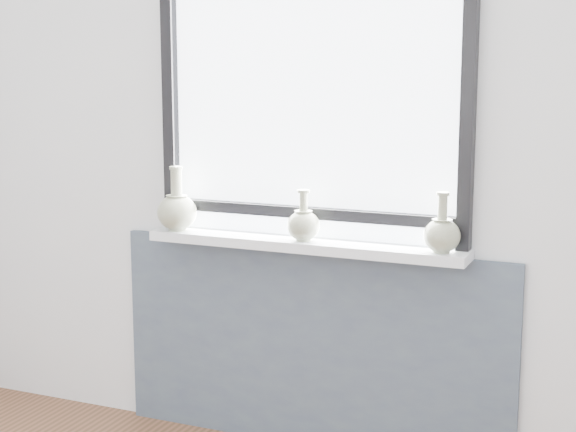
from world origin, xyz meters
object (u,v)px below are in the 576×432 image
at_px(vase_b, 303,224).
at_px(vase_c, 442,233).
at_px(windowsill, 304,244).
at_px(vase_a, 177,210).

relative_size(vase_b, vase_c, 0.90).
bearing_deg(windowsill, vase_b, -72.58).
bearing_deg(windowsill, vase_a, -176.95).
bearing_deg(vase_c, vase_a, -179.88).
relative_size(windowsill, vase_c, 5.84).
height_order(windowsill, vase_a, vase_a).
bearing_deg(vase_b, vase_a, -179.44).
distance_m(windowsill, vase_c, 0.57).
height_order(vase_a, vase_b, vase_a).
bearing_deg(windowsill, vase_c, -2.81).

